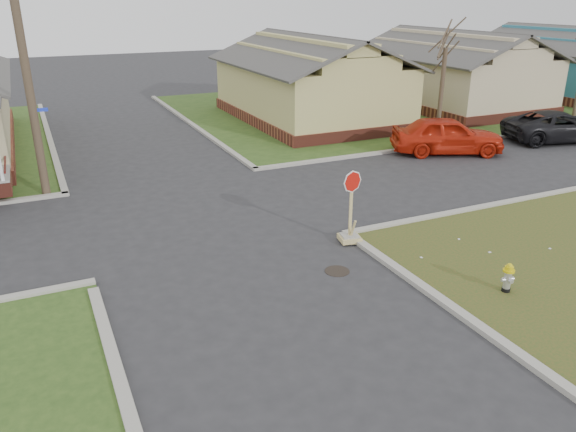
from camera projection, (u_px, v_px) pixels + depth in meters
name	position (u px, v px, depth m)	size (l,w,h in m)	color
ground	(250.00, 280.00, 13.91)	(120.00, 120.00, 0.00)	#29292C
verge_far_right	(457.00, 99.00, 37.70)	(37.00, 19.00, 0.05)	#2D4B1A
curbs	(194.00, 214.00, 18.13)	(80.00, 40.00, 0.12)	#A39F93
manhole	(337.00, 271.00, 14.35)	(0.64, 0.64, 0.01)	black
side_house_yellow	(309.00, 80.00, 30.94)	(7.60, 11.60, 4.70)	brown
side_house_tan	(452.00, 71.00, 34.86)	(7.60, 11.60, 4.70)	brown
side_house_teal	(567.00, 63.00, 38.78)	(7.60, 11.60, 4.70)	brown
utility_pole	(24.00, 59.00, 18.05)	(1.80, 0.28, 9.00)	#3F3124
tree_mid_right	(441.00, 93.00, 27.21)	(0.22, 0.22, 4.20)	#3F3124
fire_hydrant	(508.00, 276.00, 13.14)	(0.27, 0.27, 0.73)	black
stop_sign	(350.00, 226.00, 15.86)	(0.59, 0.58, 2.09)	tan
red_sedan	(447.00, 135.00, 24.71)	(1.94, 4.83, 1.64)	red
dark_pickup	(559.00, 126.00, 26.85)	(2.38, 5.16, 1.43)	black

